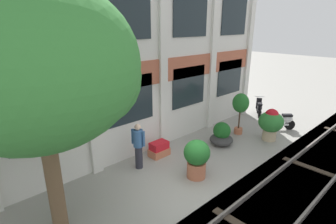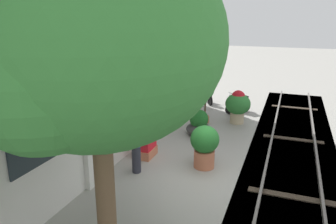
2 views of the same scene
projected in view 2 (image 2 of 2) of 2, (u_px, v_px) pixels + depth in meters
ground_plane at (199, 177)px, 9.24m from camera, size 80.00×80.00×0.00m
apartment_facade at (104, 33)px, 9.08m from camera, size 15.49×0.64×7.86m
rail_tracks at (290, 198)px, 8.44m from camera, size 23.13×2.80×0.43m
broadleaf_tree at (96, 48)px, 5.32m from camera, size 4.46×4.25×5.78m
potted_plant_wide_bowl at (199, 124)px, 12.40m from camera, size 0.96×0.96×0.98m
potted_plant_glazed_jar at (238, 105)px, 13.62m from camera, size 1.04×1.04×1.41m
potted_plant_stone_basin at (205, 144)px, 9.66m from camera, size 0.85×0.85×1.30m
potted_plant_terracotta_small at (206, 91)px, 13.55m from camera, size 0.73×0.73×1.90m
potted_plant_square_trough at (146, 149)px, 10.53m from camera, size 0.76×0.49×0.56m
scooter_near_curb at (208, 95)px, 16.70m from camera, size 1.21×0.84×0.98m
scooter_second_parked at (239, 104)px, 15.16m from camera, size 1.07×1.01×0.98m
resident_by_doorway at (136, 144)px, 9.30m from camera, size 0.34×0.50×1.64m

